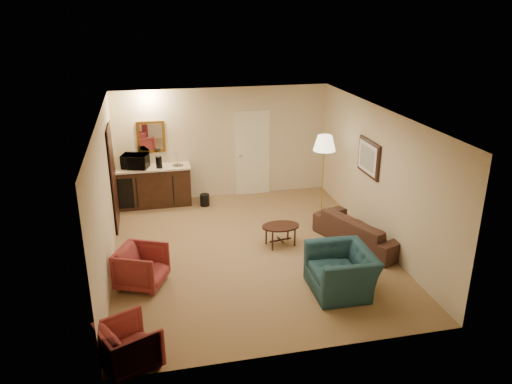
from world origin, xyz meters
TOP-DOWN VIEW (x-y plane):
  - ground at (0.00, 0.00)m, footprint 6.00×6.00m
  - room_walls at (-0.10, 0.77)m, footprint 5.02×6.01m
  - wetbar_cabinet at (-1.65, 2.72)m, footprint 1.64×0.58m
  - sofa at (2.15, -0.17)m, footprint 1.27×2.01m
  - teal_armchair at (1.15, -1.67)m, footprint 0.72×1.09m
  - rose_chair_near at (-1.98, -0.81)m, footprint 0.91×0.94m
  - rose_chair_far at (-2.15, -2.80)m, footprint 0.86×0.89m
  - coffee_table at (0.62, 0.10)m, footprint 0.80×0.62m
  - floor_lamp at (1.91, 1.40)m, footprint 0.48×0.48m
  - waste_bin at (-0.55, 2.42)m, footprint 0.27×0.27m
  - microwave at (-2.04, 2.73)m, footprint 0.64×0.47m
  - coffee_maker at (-1.52, 2.63)m, footprint 0.16×0.16m

SIDE VIEW (x-z plane):
  - ground at x=0.00m, z-range 0.00..0.00m
  - waste_bin at x=-0.55m, z-range 0.00..0.27m
  - coffee_table at x=0.62m, z-range 0.00..0.42m
  - rose_chair_far at x=-2.15m, z-range 0.00..0.70m
  - rose_chair_near at x=-1.98m, z-range 0.00..0.75m
  - sofa at x=2.15m, z-range 0.00..0.76m
  - wetbar_cabinet at x=-1.65m, z-range 0.00..0.92m
  - teal_armchair at x=1.15m, z-range 0.00..0.95m
  - floor_lamp at x=1.91m, z-range 0.00..1.79m
  - coffee_maker at x=-1.52m, z-range 0.92..1.19m
  - microwave at x=-2.04m, z-range 0.92..1.30m
  - room_walls at x=-0.10m, z-range 0.41..3.02m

